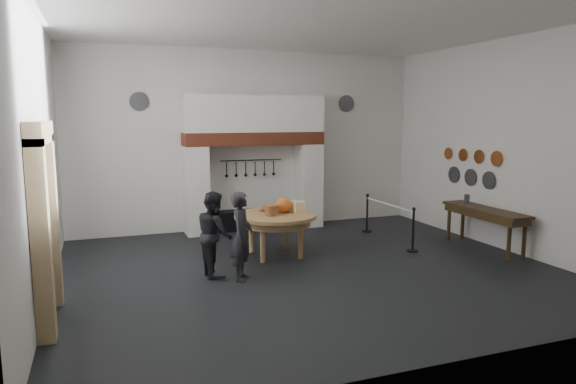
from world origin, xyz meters
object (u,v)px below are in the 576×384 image
object	(u,v)px
work_table	(276,216)
barrier_post_far	(367,214)
side_table	(485,210)
iron_range	(254,219)
barrier_post_near	(413,231)
visitor_near	(242,236)
visitor_far	(214,234)

from	to	relation	value
work_table	barrier_post_far	world-z (taller)	barrier_post_far
side_table	barrier_post_far	bearing A→B (deg)	123.25
iron_range	barrier_post_near	world-z (taller)	barrier_post_near
work_table	barrier_post_far	bearing A→B (deg)	24.39
iron_range	visitor_near	world-z (taller)	visitor_near
visitor_far	visitor_near	bearing A→B (deg)	-138.92
iron_range	visitor_far	bearing A→B (deg)	-116.98
visitor_far	barrier_post_far	distance (m)	4.84
iron_range	visitor_far	xyz separation A→B (m)	(-1.77, -3.47, 0.52)
barrier_post_far	iron_range	bearing A→B (deg)	153.03
side_table	barrier_post_far	xyz separation A→B (m)	(-1.55, 2.36, -0.42)
iron_range	side_table	distance (m)	5.53
iron_range	side_table	world-z (taller)	side_table
work_table	visitor_far	world-z (taller)	visitor_far
visitor_far	barrier_post_near	size ratio (longest dim) A/B	1.71
iron_range	barrier_post_near	distance (m)	4.17
barrier_post_far	barrier_post_near	bearing A→B (deg)	-90.00
visitor_far	barrier_post_near	distance (m)	4.33
work_table	side_table	bearing A→B (deg)	-13.68
work_table	barrier_post_near	distance (m)	2.96
iron_range	visitor_near	size ratio (longest dim) A/B	1.21
work_table	barrier_post_far	xyz separation A→B (m)	(2.85, 1.29, -0.39)
barrier_post_near	side_table	bearing A→B (deg)	-13.24
visitor_far	barrier_post_far	world-z (taller)	visitor_far
visitor_far	work_table	bearing A→B (deg)	-62.96
side_table	work_table	bearing A→B (deg)	166.32
visitor_near	side_table	distance (m)	5.47
side_table	visitor_near	bearing A→B (deg)	-177.85
visitor_far	iron_range	bearing A→B (deg)	-30.90
work_table	side_table	xyz separation A→B (m)	(4.40, -1.07, 0.03)
iron_range	barrier_post_near	size ratio (longest dim) A/B	2.11
barrier_post_near	barrier_post_far	bearing A→B (deg)	90.00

